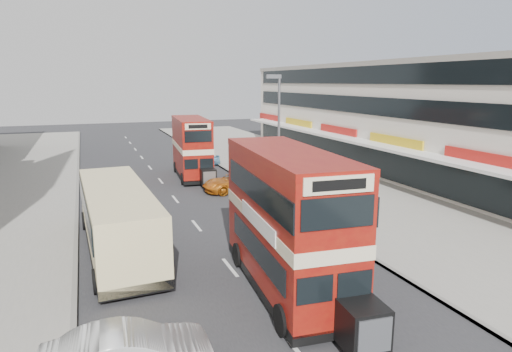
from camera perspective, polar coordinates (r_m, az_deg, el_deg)
name	(u,v)px	position (r m, az deg, el deg)	size (l,w,h in m)	color
road_surface	(175,199)	(30.43, -10.20, -2.92)	(12.00, 90.00, 0.01)	#28282B
pavement_right	(333,184)	(34.59, 9.70, -0.98)	(12.00, 90.00, 0.15)	gray
kerb_left	(77,207)	(29.95, -21.75, -3.69)	(0.20, 90.00, 0.16)	gray
kerb_right	(260,190)	(32.05, 0.57, -1.84)	(0.20, 90.00, 0.16)	gray
commercial_row	(405,118)	(40.07, 18.37, 7.02)	(9.90, 46.20, 9.30)	silver
street_lamp	(278,127)	(29.58, 2.78, 6.26)	(1.00, 0.20, 8.12)	slate
bus_main	(288,221)	(16.58, 4.06, -5.68)	(3.20, 9.46, 5.11)	black
bus_second	(192,147)	(36.82, -8.15, 3.61)	(2.93, 8.61, 4.65)	black
coach	(118,217)	(21.44, -17.14, -5.01)	(3.14, 10.67, 2.80)	black
car_right_a	(291,206)	(26.02, 4.50, -3.77)	(1.90, 4.66, 1.35)	maroon
car_right_b	(236,182)	(32.02, -2.57, -0.79)	(2.19, 4.76, 1.32)	#C96814
car_right_c	(201,159)	(42.08, -7.04, 2.13)	(1.44, 3.58, 1.22)	#619EC2
pedestrian_near	(339,200)	(25.80, 10.49, -2.99)	(0.74, 0.50, 2.00)	gray
pedestrian_far	(244,152)	(43.42, -1.55, 3.06)	(1.01, 0.42, 1.73)	gray
cyclist	(232,176)	(34.03, -3.02, -0.03)	(0.79, 1.97, 1.99)	gray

